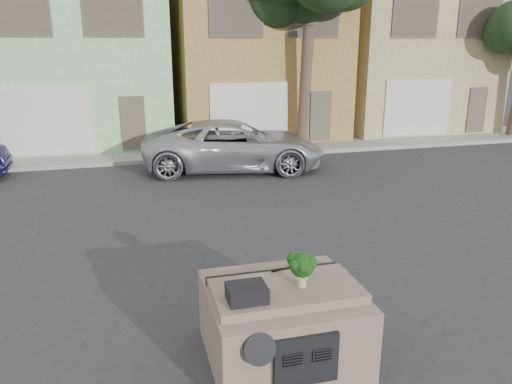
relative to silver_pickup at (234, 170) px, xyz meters
name	(u,v)px	position (x,y,z in m)	size (l,w,h in m)	color
ground_plane	(235,265)	(-1.64, -7.43, 0.00)	(120.00, 120.00, 0.00)	#303033
sidewalk	(176,152)	(-1.64, 3.07, 0.07)	(40.00, 3.00, 0.15)	gray
townhouse_mint	(79,52)	(-5.14, 7.07, 3.77)	(7.20, 8.20, 7.55)	#9ED899
townhouse_tan	(250,51)	(2.36, 7.07, 3.77)	(7.20, 8.20, 7.55)	#A27C3E
townhouse_beige	(396,50)	(9.86, 7.07, 3.77)	(7.20, 8.20, 7.55)	tan
silver_pickup	(234,170)	(0.00, 0.00, 0.00)	(2.77, 6.01, 1.67)	#B0B3B9
tree_near	(306,40)	(3.36, 2.37, 4.25)	(4.40, 4.00, 8.50)	#1A3319
car_dashboard	(282,319)	(-1.64, -10.43, 0.56)	(2.00, 1.80, 1.12)	#7C6659
instrument_hump	(247,293)	(-2.22, -10.78, 1.22)	(0.48, 0.38, 0.20)	black
wiper_arm	(294,267)	(-1.36, -10.05, 1.13)	(0.70, 0.03, 0.02)	black
broccoli	(302,270)	(-1.45, -10.61, 1.36)	(0.39, 0.39, 0.47)	black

